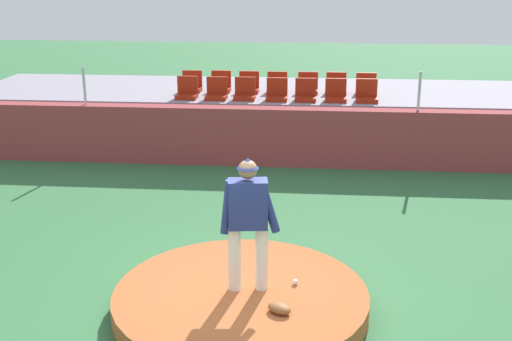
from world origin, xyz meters
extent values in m
plane|color=#336C3E|center=(0.00, 0.00, 0.00)|extent=(60.00, 60.00, 0.00)
cylinder|color=#AD5A2F|center=(0.00, 0.00, 0.13)|extent=(3.23, 3.23, 0.26)
cylinder|color=white|center=(-0.08, 0.06, 0.69)|extent=(0.16, 0.16, 0.84)
cylinder|color=white|center=(0.26, 0.10, 0.69)|extent=(0.16, 0.16, 0.84)
cube|color=navy|center=(0.09, 0.08, 1.41)|extent=(0.51, 0.31, 0.61)
cylinder|color=navy|center=(-0.16, 0.05, 1.38)|extent=(0.19, 0.13, 0.69)
cylinder|color=navy|center=(0.34, 0.11, 1.38)|extent=(0.30, 0.14, 0.69)
sphere|color=#8C6647|center=(0.09, 0.08, 1.85)|extent=(0.23, 0.23, 0.23)
cone|color=navy|center=(0.09, 0.08, 1.94)|extent=(0.30, 0.30, 0.13)
sphere|color=white|center=(0.68, 0.24, 0.30)|extent=(0.07, 0.07, 0.07)
ellipsoid|color=brown|center=(0.51, -0.47, 0.32)|extent=(0.36, 0.33, 0.11)
cube|color=#93373A|center=(0.00, 6.29, 0.64)|extent=(16.55, 0.40, 1.27)
cylinder|color=silver|center=(-4.13, 6.29, 1.69)|extent=(0.06, 0.06, 0.83)
cylinder|color=silver|center=(3.07, 6.29, 1.69)|extent=(0.06, 0.06, 0.83)
cube|color=gray|center=(0.00, 8.64, 0.62)|extent=(15.18, 3.65, 1.24)
cube|color=#98220D|center=(-2.07, 7.29, 1.29)|extent=(0.48, 0.44, 0.10)
cube|color=#98220D|center=(-2.07, 7.47, 1.54)|extent=(0.48, 0.08, 0.40)
cube|color=#98220D|center=(-1.37, 7.25, 1.29)|extent=(0.48, 0.44, 0.10)
cube|color=#98220D|center=(-1.37, 7.43, 1.54)|extent=(0.48, 0.08, 0.40)
cube|color=#98220D|center=(-0.71, 7.28, 1.29)|extent=(0.48, 0.44, 0.10)
cube|color=#98220D|center=(-0.71, 7.46, 1.54)|extent=(0.48, 0.08, 0.40)
cube|color=#98220D|center=(0.03, 7.24, 1.29)|extent=(0.48, 0.44, 0.10)
cube|color=#98220D|center=(0.03, 7.42, 1.54)|extent=(0.48, 0.08, 0.40)
cube|color=#98220D|center=(0.69, 7.25, 1.29)|extent=(0.48, 0.44, 0.10)
cube|color=#98220D|center=(0.69, 7.43, 1.54)|extent=(0.48, 0.08, 0.40)
cube|color=#98220D|center=(1.37, 7.27, 1.29)|extent=(0.48, 0.44, 0.10)
cube|color=#98220D|center=(1.37, 7.45, 1.54)|extent=(0.48, 0.08, 0.40)
cube|color=#98220D|center=(2.08, 7.28, 1.29)|extent=(0.48, 0.44, 0.10)
cube|color=#98220D|center=(2.08, 7.46, 1.54)|extent=(0.48, 0.08, 0.40)
cube|color=#98220D|center=(-2.12, 8.14, 1.29)|extent=(0.48, 0.44, 0.10)
cube|color=#98220D|center=(-2.12, 8.32, 1.54)|extent=(0.48, 0.08, 0.40)
cube|color=#98220D|center=(-1.40, 8.18, 1.29)|extent=(0.48, 0.44, 0.10)
cube|color=#98220D|center=(-1.40, 8.36, 1.54)|extent=(0.48, 0.08, 0.40)
cube|color=#98220D|center=(-0.71, 8.15, 1.29)|extent=(0.48, 0.44, 0.10)
cube|color=#98220D|center=(-0.71, 8.33, 1.54)|extent=(0.48, 0.08, 0.40)
cube|color=#98220D|center=(-0.02, 8.14, 1.29)|extent=(0.48, 0.44, 0.10)
cube|color=#98220D|center=(-0.02, 8.32, 1.54)|extent=(0.48, 0.08, 0.40)
cube|color=#98220D|center=(0.73, 8.17, 1.29)|extent=(0.48, 0.44, 0.10)
cube|color=#98220D|center=(0.73, 8.35, 1.54)|extent=(0.48, 0.08, 0.40)
cube|color=#98220D|center=(1.41, 8.18, 1.29)|extent=(0.48, 0.44, 0.10)
cube|color=#98220D|center=(1.41, 8.36, 1.54)|extent=(0.48, 0.08, 0.40)
cube|color=#98220D|center=(2.13, 8.15, 1.29)|extent=(0.48, 0.44, 0.10)
cube|color=#98220D|center=(2.13, 8.33, 1.54)|extent=(0.48, 0.08, 0.40)
camera|label=1|loc=(0.82, -7.15, 4.17)|focal=44.77mm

